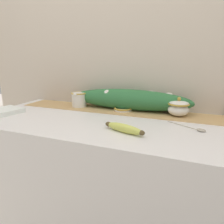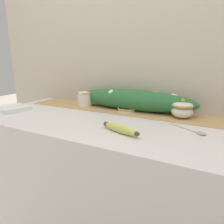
% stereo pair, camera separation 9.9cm
% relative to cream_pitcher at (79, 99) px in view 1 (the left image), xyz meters
% --- Properties ---
extents(countertop, '(1.52, 0.63, 0.90)m').
position_rel_cream_pitcher_xyz_m(countertop, '(0.33, -0.20, -0.50)').
color(countertop, silver).
rests_on(countertop, ground_plane).
extents(back_wall, '(2.32, 0.04, 2.40)m').
position_rel_cream_pitcher_xyz_m(back_wall, '(0.33, 0.13, 0.25)').
color(back_wall, beige).
rests_on(back_wall, ground_plane).
extents(table_runner, '(1.40, 0.20, 0.00)m').
position_rel_cream_pitcher_xyz_m(table_runner, '(0.33, -0.00, -0.05)').
color(table_runner, tan).
rests_on(table_runner, countertop).
extents(cream_pitcher, '(0.10, 0.12, 0.10)m').
position_rel_cream_pitcher_xyz_m(cream_pitcher, '(0.00, 0.00, 0.00)').
color(cream_pitcher, white).
rests_on(cream_pitcher, countertop).
extents(sugar_bowl, '(0.11, 0.11, 0.10)m').
position_rel_cream_pitcher_xyz_m(sugar_bowl, '(0.62, -0.00, -0.01)').
color(sugar_bowl, white).
rests_on(sugar_bowl, countertop).
extents(small_dish, '(0.11, 0.11, 0.02)m').
position_rel_cream_pitcher_xyz_m(small_dish, '(0.31, -0.00, -0.04)').
color(small_dish, white).
rests_on(small_dish, countertop).
extents(banana, '(0.20, 0.09, 0.04)m').
position_rel_cream_pitcher_xyz_m(banana, '(0.42, -0.35, -0.03)').
color(banana, '#CCD156').
rests_on(banana, countertop).
extents(spoon, '(0.18, 0.11, 0.01)m').
position_rel_cream_pitcher_xyz_m(spoon, '(0.72, -0.21, -0.05)').
color(spoon, '#A89E89').
rests_on(spoon, countertop).
extents(napkin_stack, '(0.19, 0.19, 0.03)m').
position_rel_cream_pitcher_xyz_m(napkin_stack, '(-0.32, -0.30, -0.04)').
color(napkin_stack, white).
rests_on(napkin_stack, countertop).
extents(poinsettia_garland, '(0.76, 0.14, 0.13)m').
position_rel_cream_pitcher_xyz_m(poinsettia_garland, '(0.33, 0.04, 0.01)').
color(poinsettia_garland, '#2D6B38').
rests_on(poinsettia_garland, countertop).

